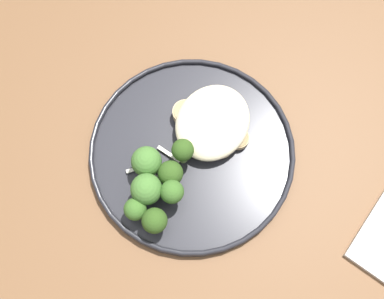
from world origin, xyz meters
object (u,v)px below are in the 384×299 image
at_px(seared_scallop_large_seared, 216,132).
at_px(broccoli_floret_left_leaning, 146,162).
at_px(broccoli_floret_split_head, 146,189).
at_px(seared_scallop_left_edge, 220,119).
at_px(broccoli_floret_near_rim, 155,221).
at_px(broccoli_floret_right_tilted, 172,192).
at_px(dinner_plate, 192,152).
at_px(seared_scallop_front_small, 185,113).
at_px(seared_scallop_half_hidden, 217,103).
at_px(seared_scallop_right_edge, 202,136).
at_px(seared_scallop_center_golden, 222,147).
at_px(broccoli_floret_small_sprig, 184,152).
at_px(seared_scallop_tiny_bay, 238,139).
at_px(broccoli_floret_beside_noodles, 135,210).
at_px(broccoli_floret_tall_stalk, 169,172).

xyz_separation_m(seared_scallop_large_seared, broccoli_floret_left_leaning, (0.09, -0.06, 0.02)).
xyz_separation_m(seared_scallop_large_seared, broccoli_floret_split_head, (0.12, -0.04, 0.02)).
xyz_separation_m(seared_scallop_left_edge, broccoli_floret_near_rim, (0.17, -0.01, 0.02)).
xyz_separation_m(broccoli_floret_split_head, broccoli_floret_near_rim, (0.03, 0.03, -0.01)).
distance_m(broccoli_floret_right_tilted, broccoli_floret_left_leaning, 0.05).
height_order(dinner_plate, seared_scallop_front_small, seared_scallop_front_small).
distance_m(seared_scallop_half_hidden, seared_scallop_right_edge, 0.06).
bearing_deg(broccoli_floret_split_head, seared_scallop_center_golden, 151.31).
bearing_deg(broccoli_floret_left_leaning, seared_scallop_front_small, 175.21).
height_order(broccoli_floret_small_sprig, broccoli_floret_near_rim, broccoli_floret_small_sprig).
xyz_separation_m(seared_scallop_front_small, broccoli_floret_left_leaning, (0.09, -0.01, 0.02)).
relative_size(seared_scallop_tiny_bay, seared_scallop_right_edge, 1.15).
bearing_deg(seared_scallop_center_golden, seared_scallop_left_edge, -148.99).
height_order(seared_scallop_front_small, broccoli_floret_split_head, broccoli_floret_split_head).
bearing_deg(broccoli_floret_small_sprig, seared_scallop_front_small, -152.69).
height_order(seared_scallop_left_edge, seared_scallop_tiny_bay, same).
bearing_deg(broccoli_floret_split_head, seared_scallop_large_seared, 161.99).
bearing_deg(broccoli_floret_right_tilted, broccoli_floret_split_head, -68.62).
distance_m(seared_scallop_right_edge, seared_scallop_center_golden, 0.03).
xyz_separation_m(seared_scallop_large_seared, broccoli_floret_beside_noodles, (0.15, -0.04, 0.02)).
relative_size(broccoli_floret_beside_noodles, broccoli_floret_split_head, 0.78).
bearing_deg(broccoli_floret_split_head, broccoli_floret_right_tilted, 111.38).
bearing_deg(broccoli_floret_left_leaning, dinner_plate, 140.26).
relative_size(seared_scallop_front_small, broccoli_floret_tall_stalk, 0.71).
bearing_deg(broccoli_floret_right_tilted, broccoli_floret_beside_noodles, -38.30).
bearing_deg(broccoli_floret_beside_noodles, broccoli_floret_near_rim, 86.81).
xyz_separation_m(broccoli_floret_right_tilted, broccoli_floret_split_head, (0.01, -0.03, -0.00)).
distance_m(seared_scallop_left_edge, broccoli_floret_beside_noodles, 0.18).
height_order(dinner_plate, seared_scallop_right_edge, seared_scallop_right_edge).
bearing_deg(seared_scallop_half_hidden, seared_scallop_right_edge, 4.44).
bearing_deg(seared_scallop_half_hidden, dinner_plate, 0.60).
bearing_deg(seared_scallop_right_edge, broccoli_floret_split_head, -13.69).
height_order(broccoli_floret_beside_noodles, broccoli_floret_left_leaning, broccoli_floret_left_leaning).
xyz_separation_m(seared_scallop_tiny_bay, seared_scallop_center_golden, (0.02, -0.01, 0.00)).
height_order(seared_scallop_left_edge, broccoli_floret_near_rim, broccoli_floret_near_rim).
bearing_deg(seared_scallop_half_hidden, seared_scallop_front_small, -43.77).
distance_m(seared_scallop_half_hidden, broccoli_floret_near_rim, 0.19).
distance_m(seared_scallop_large_seared, broccoli_floret_tall_stalk, 0.09).
xyz_separation_m(broccoli_floret_right_tilted, broccoli_floret_left_leaning, (-0.02, -0.05, -0.00)).
bearing_deg(seared_scallop_tiny_bay, broccoli_floret_tall_stalk, -32.00).
xyz_separation_m(dinner_plate, seared_scallop_front_small, (-0.04, -0.03, 0.01)).
xyz_separation_m(broccoli_floret_tall_stalk, broccoli_floret_split_head, (0.03, -0.01, 0.00)).
bearing_deg(seared_scallop_half_hidden, broccoli_floret_small_sprig, -1.88).
bearing_deg(seared_scallop_front_small, broccoli_floret_beside_noodles, 3.87).
distance_m(seared_scallop_right_edge, broccoli_floret_right_tilted, 0.10).
xyz_separation_m(seared_scallop_tiny_bay, seared_scallop_front_small, (0.00, -0.08, 0.00)).
bearing_deg(seared_scallop_left_edge, seared_scallop_half_hidden, -142.19).
bearing_deg(seared_scallop_half_hidden, broccoli_floret_tall_stalk, -3.65).
relative_size(seared_scallop_tiny_bay, seared_scallop_large_seared, 1.06).
bearing_deg(broccoli_floret_split_head, dinner_plate, 164.99).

